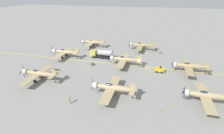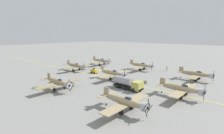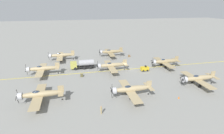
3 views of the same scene
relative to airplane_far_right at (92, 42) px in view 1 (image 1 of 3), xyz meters
name	(u,v)px [view 1 (image 1 of 3)]	position (x,y,z in m)	size (l,w,h in m)	color
ground_plane	(142,67)	(-15.44, -21.93, -2.01)	(400.00, 400.00, 0.00)	gray
taxiway_stripe	(142,67)	(-15.44, -21.93, -2.01)	(0.30, 160.00, 0.01)	yellow
airplane_far_right	(92,42)	(0.00, 0.00, 0.00)	(12.00, 9.98, 3.66)	tan
airplane_near_center	(189,66)	(-16.07, -35.35, 0.00)	(12.00, 9.98, 3.65)	#9E8961
airplane_mid_right	(141,45)	(0.85, -19.90, 0.00)	(12.00, 9.98, 3.65)	#9A855D
airplane_near_left	(207,95)	(-31.28, -36.78, 0.00)	(12.00, 9.98, 3.65)	tan
airplane_far_center	(65,52)	(-14.10, 4.94, 0.00)	(12.00, 9.98, 3.76)	tan
airplane_mid_left	(113,88)	(-33.23, -17.19, 0.00)	(12.00, 9.98, 3.78)	tan
airplane_far_left	(39,73)	(-31.18, 3.13, 0.00)	(12.00, 9.98, 3.70)	tan
airplane_mid_center	(125,59)	(-15.76, -16.52, 0.00)	(12.00, 9.98, 3.80)	tan
fuel_tanker	(101,54)	(-11.10, -7.44, -0.50)	(2.68, 8.00, 2.98)	black
tow_tractor	(159,70)	(-18.03, -27.21, -1.22)	(1.57, 2.60, 1.79)	gold
ground_crew_walking	(69,99)	(-38.51, -9.26, -1.00)	(0.40, 0.40, 1.85)	tan
supply_crate_by_tanker	(160,53)	(-1.50, -27.32, -1.64)	(0.90, 0.75, 0.75)	brown
supply_crate_mid_lane	(92,64)	(-18.28, -6.69, -1.62)	(0.93, 0.78, 0.78)	brown
traffic_cone	(161,111)	(-36.56, -27.89, -1.74)	(0.36, 0.36, 0.55)	orange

